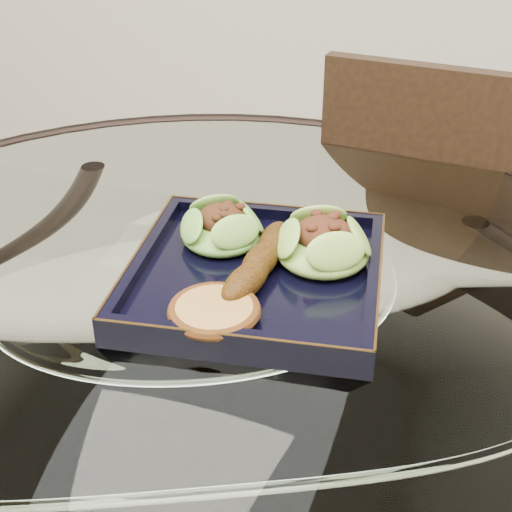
% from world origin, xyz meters
% --- Properties ---
extents(dining_table, '(1.13, 1.13, 0.77)m').
position_xyz_m(dining_table, '(-0.00, -0.00, 0.60)').
color(dining_table, white).
rests_on(dining_table, ground).
extents(dining_chair, '(0.43, 0.43, 0.90)m').
position_xyz_m(dining_chair, '(0.20, 0.36, 0.50)').
color(dining_chair, '#321D10').
rests_on(dining_chair, ground).
extents(navy_plate, '(0.30, 0.30, 0.02)m').
position_xyz_m(navy_plate, '(0.06, 0.04, 0.77)').
color(navy_plate, black).
rests_on(navy_plate, dining_table).
extents(lettuce_wrap_left, '(0.12, 0.12, 0.03)m').
position_xyz_m(lettuce_wrap_left, '(0.00, 0.09, 0.80)').
color(lettuce_wrap_left, '#4F922A').
rests_on(lettuce_wrap_left, navy_plate).
extents(lettuce_wrap_right, '(0.11, 0.11, 0.04)m').
position_xyz_m(lettuce_wrap_right, '(0.12, 0.09, 0.80)').
color(lettuce_wrap_right, olive).
rests_on(lettuce_wrap_right, navy_plate).
extents(roasted_plantain, '(0.04, 0.16, 0.03)m').
position_xyz_m(roasted_plantain, '(0.06, 0.04, 0.80)').
color(roasted_plantain, '#593209').
rests_on(roasted_plantain, navy_plate).
extents(crumb_patty, '(0.10, 0.10, 0.02)m').
position_xyz_m(crumb_patty, '(0.05, -0.05, 0.79)').
color(crumb_patty, '#BD7B3F').
rests_on(crumb_patty, navy_plate).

